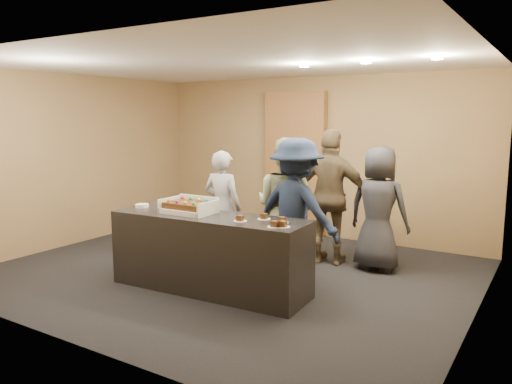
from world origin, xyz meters
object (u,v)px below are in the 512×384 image
at_px(plate_stack, 142,206).
at_px(person_navy_man, 297,211).
at_px(person_brown_extra, 331,197).
at_px(serving_counter, 209,253).
at_px(cake_box, 190,209).
at_px(sheet_cake, 188,205).
at_px(person_dark_suit, 379,208).
at_px(person_sage_man, 286,206).
at_px(person_server_grey, 223,207).
at_px(storage_cabinet, 295,164).

xyz_separation_m(plate_stack, person_navy_man, (1.78, 0.83, -0.03)).
height_order(plate_stack, person_brown_extra, person_brown_extra).
xyz_separation_m(serving_counter, person_navy_man, (0.73, 0.80, 0.44)).
bearing_deg(person_navy_man, cake_box, 44.72).
distance_m(sheet_cake, person_dark_suit, 2.53).
distance_m(plate_stack, person_sage_man, 1.84).
relative_size(plate_stack, person_dark_suit, 0.10).
xyz_separation_m(plate_stack, person_dark_suit, (2.46, 1.86, -0.09)).
xyz_separation_m(plate_stack, person_server_grey, (0.51, 1.04, -0.13)).
relative_size(cake_box, plate_stack, 3.68).
height_order(person_sage_man, person_navy_man, person_navy_man).
relative_size(serving_counter, storage_cabinet, 0.98).
xyz_separation_m(storage_cabinet, person_brown_extra, (1.27, -1.34, -0.29)).
xyz_separation_m(serving_counter, person_server_grey, (-0.53, 1.01, 0.34)).
bearing_deg(sheet_cake, person_dark_suit, 46.85).
xyz_separation_m(serving_counter, sheet_cake, (-0.30, 0.00, 0.55)).
bearing_deg(person_sage_man, cake_box, 58.45).
bearing_deg(person_dark_suit, person_brown_extra, 9.19).
bearing_deg(person_dark_suit, cake_box, 49.52).
bearing_deg(person_brown_extra, person_sage_man, 59.19).
bearing_deg(cake_box, storage_cabinet, 93.62).
bearing_deg(person_brown_extra, person_navy_man, 81.90).
distance_m(serving_counter, person_dark_suit, 2.36).
bearing_deg(storage_cabinet, cake_box, -86.38).
distance_m(serving_counter, plate_stack, 1.14).
height_order(serving_counter, sheet_cake, sheet_cake).
relative_size(storage_cabinet, person_sage_man, 1.38).
bearing_deg(person_brown_extra, storage_cabinet, -52.77).
bearing_deg(person_server_grey, person_navy_man, 167.32).
distance_m(cake_box, plate_stack, 0.74).
distance_m(cake_box, sheet_cake, 0.06).
bearing_deg(sheet_cake, person_navy_man, 37.80).
xyz_separation_m(person_server_grey, person_sage_man, (0.97, 0.05, 0.10)).
distance_m(person_sage_man, person_navy_man, 0.39).
bearing_deg(sheet_cake, cake_box, 89.17).
distance_m(storage_cabinet, person_navy_man, 2.64).
xyz_separation_m(storage_cabinet, cake_box, (0.20, -3.09, -0.29)).
relative_size(serving_counter, cake_box, 3.91).
bearing_deg(person_dark_suit, storage_cabinet, -30.53).
bearing_deg(person_sage_man, sheet_cake, 59.02).
xyz_separation_m(person_sage_man, person_brown_extra, (0.33, 0.71, 0.05)).
height_order(storage_cabinet, person_server_grey, storage_cabinet).
height_order(serving_counter, cake_box, cake_box).
relative_size(serving_counter, person_sage_man, 1.35).
xyz_separation_m(person_server_grey, person_brown_extra, (1.30, 0.76, 0.15)).
bearing_deg(storage_cabinet, person_navy_man, -61.94).
distance_m(storage_cabinet, person_server_grey, 2.14).
bearing_deg(plate_stack, cake_box, 3.71).
xyz_separation_m(person_server_grey, person_navy_man, (1.26, -0.21, 0.11)).
bearing_deg(serving_counter, person_dark_suit, 49.03).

